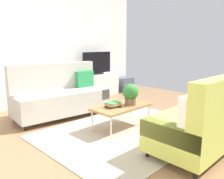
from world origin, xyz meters
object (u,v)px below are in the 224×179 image
Objects in this scene: storage_trunk at (125,84)px; potted_plant at (131,93)px; couch_beige at (60,95)px; coffee_table at (122,107)px; tv at (97,63)px; vase_0 at (79,73)px; table_book_0 at (113,106)px; bottle_0 at (86,73)px; tv_console at (97,85)px; couch_green at (208,119)px; bottle_1 at (89,72)px.

potted_plant is at bearing -136.09° from storage_trunk.
couch_beige is at bearing -164.55° from storage_trunk.
tv is at bearing 58.12° from coffee_table.
couch_beige is 11.86× the size of vase_0.
table_book_0 is 1.50× the size of bottle_0.
potted_plant is at bearing -118.24° from tv_console.
bottle_0 is at bearing -141.88° from couch_beige.
table_book_0 is at bearing -118.02° from bottle_0.
bottle_0 is at bearing 69.80° from potted_plant.
tv_console is at bearing 90.00° from tv.
table_book_0 is (-0.33, 0.12, -0.19)m from potted_plant.
tv_console is (1.15, 3.74, -0.12)m from couch_green.
storage_trunk is at bearing -2.42° from bottle_1.
couch_green is 1.74× the size of coffee_table.
potted_plant is (-2.39, -2.30, 0.41)m from storage_trunk.
coffee_table is 0.29m from potted_plant.
tv is 0.39m from bottle_1.
coffee_table is at bearing 111.20° from couch_beige.
coffee_table is 0.19m from table_book_0.
tv is at bearing 54.50° from table_book_0.
table_book_0 is at bearing 104.33° from couch_beige.
coffee_table is 2.54m from vase_0.
bottle_0 is (-1.52, 0.06, 0.50)m from storage_trunk.
bottle_0 is at bearing 177.74° from storage_trunk.
tv_console is 0.52m from bottle_1.
vase_0 is (0.85, 2.37, 0.33)m from coffee_table.
storage_trunk is at bearing 59.22° from couch_green.
table_book_0 is at bearing -125.50° from tv.
vase_0 is (-1.68, 0.15, 0.50)m from storage_trunk.
tv_console is at bearing -4.93° from vase_0.
table_book_0 reaches higher than coffee_table.
couch_green is 1.37× the size of tv_console.
couch_green is at bearing -121.66° from storage_trunk.
coffee_table is at bearing -121.88° from tv.
coffee_table is 0.79× the size of tv_console.
couch_beige is at bearing -149.90° from bottle_1.
bottle_0 is at bearing 66.10° from coffee_table.
potted_plant is at bearing -110.20° from bottle_0.
potted_plant is 0.40m from table_book_0.
vase_0 is (-0.58, 0.07, -0.23)m from tv.
storage_trunk is 1.76m from vase_0.
couch_beige is 1.47m from coffee_table.
vase_0 is (-0.58, 0.05, 0.40)m from tv_console.
bottle_1 is at bearing -176.42° from tv.
vase_0 is 1.05× the size of bottle_0.
potted_plant is 2.32× the size of vase_0.
couch_green is at bearing -78.63° from coffee_table.
table_book_0 is (-0.47, 1.46, -0.00)m from couch_green.
couch_beige reaches higher than bottle_1.
couch_beige reaches higher than potted_plant.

